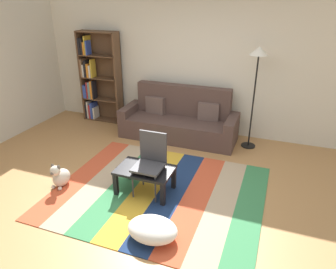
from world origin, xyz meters
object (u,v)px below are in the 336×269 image
at_px(bookshelf, 96,79).
at_px(dog, 60,176).
at_px(pouf, 153,229).
at_px(tv_remote, 146,168).
at_px(couch, 179,121).
at_px(coffee_table, 145,173).
at_px(folding_chair, 151,158).
at_px(standing_lamp, 258,65).

xyz_separation_m(bookshelf, dog, (0.93, -2.59, -0.77)).
xyz_separation_m(pouf, tv_remote, (-0.47, 0.87, 0.26)).
relative_size(bookshelf, tv_remote, 12.94).
relative_size(couch, coffee_table, 2.85).
height_order(bookshelf, folding_chair, bookshelf).
relative_size(couch, tv_remote, 15.07).
distance_m(coffee_table, folding_chair, 0.24).
bearing_deg(tv_remote, pouf, -93.02).
distance_m(standing_lamp, tv_remote, 2.61).
bearing_deg(bookshelf, folding_chair, -44.77).
xyz_separation_m(couch, tv_remote, (0.16, -1.97, 0.05)).
height_order(pouf, dog, dog).
bearing_deg(bookshelf, dog, -70.24).
bearing_deg(coffee_table, couch, 94.33).
height_order(coffee_table, tv_remote, tv_remote).
xyz_separation_m(pouf, standing_lamp, (0.74, 2.88, 1.41)).
distance_m(couch, tv_remote, 1.98).
distance_m(couch, coffee_table, 2.00).
distance_m(couch, folding_chair, 1.96).
distance_m(bookshelf, coffee_table, 3.21).
distance_m(coffee_table, dog, 1.29).
relative_size(coffee_table, standing_lamp, 0.43).
relative_size(couch, dog, 5.69).
height_order(couch, standing_lamp, standing_lamp).
xyz_separation_m(bookshelf, coffee_table, (2.17, -2.28, -0.62)).
distance_m(bookshelf, dog, 2.85).
relative_size(dog, tv_remote, 2.65).
height_order(couch, folding_chair, couch).
xyz_separation_m(dog, tv_remote, (1.25, 0.33, 0.23)).
bearing_deg(pouf, coffee_table, 119.18).
bearing_deg(coffee_table, standing_lamp, 59.14).
height_order(bookshelf, tv_remote, bookshelf).
relative_size(couch, folding_chair, 2.51).
bearing_deg(dog, standing_lamp, 43.59).
xyz_separation_m(dog, folding_chair, (1.31, 0.36, 0.37)).
bearing_deg(pouf, dog, 162.52).
xyz_separation_m(tv_remote, folding_chair, (0.07, 0.03, 0.15)).
bearing_deg(tv_remote, couch, 63.38).
bearing_deg(standing_lamp, coffee_table, -120.86).
relative_size(tv_remote, folding_chair, 0.17).
xyz_separation_m(bookshelf, tv_remote, (2.18, -2.26, -0.55)).
height_order(couch, dog, couch).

